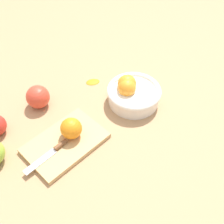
{
  "coord_description": "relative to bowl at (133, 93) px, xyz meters",
  "views": [
    {
      "loc": [
        0.47,
        0.44,
        0.74
      ],
      "look_at": [
        -0.06,
        0.11,
        0.04
      ],
      "focal_mm": 45.97,
      "sensor_mm": 36.0,
      "label": 1
    }
  ],
  "objects": [
    {
      "name": "cutting_board",
      "position": [
        0.28,
        -0.08,
        -0.03
      ],
      "size": [
        0.27,
        0.21,
        0.02
      ],
      "primitive_type": "cube",
      "rotation": [
        0.0,
        0.0,
        -0.22
      ],
      "color": "tan",
      "rests_on": "ground_plane"
    },
    {
      "name": "knife",
      "position": [
        0.33,
        -0.09,
        -0.02
      ],
      "size": [
        0.16,
        0.05,
        0.01
      ],
      "color": "silver",
      "rests_on": "cutting_board"
    },
    {
      "name": "apple_front_center",
      "position": [
        0.19,
        -0.27,
        0.0
      ],
      "size": [
        0.08,
        0.08,
        0.08
      ],
      "primitive_type": "sphere",
      "color": "#D6422D",
      "rests_on": "ground_plane"
    },
    {
      "name": "orange_on_board",
      "position": [
        0.25,
        -0.08,
        0.01
      ],
      "size": [
        0.07,
        0.07,
        0.07
      ],
      "primitive_type": "sphere",
      "color": "orange",
      "rests_on": "cutting_board"
    },
    {
      "name": "citrus_peel",
      "position": [
        -0.01,
        -0.18,
        -0.04
      ],
      "size": [
        0.06,
        0.06,
        0.01
      ],
      "primitive_type": "ellipsoid",
      "rotation": [
        0.0,
        0.0,
        2.42
      ],
      "color": "orange",
      "rests_on": "ground_plane"
    },
    {
      "name": "bowl",
      "position": [
        0.0,
        0.0,
        0.0
      ],
      "size": [
        0.19,
        0.19,
        0.1
      ],
      "color": "white",
      "rests_on": "ground_plane"
    },
    {
      "name": "ground_plane",
      "position": [
        0.18,
        -0.12,
        -0.04
      ],
      "size": [
        2.4,
        2.4,
        0.0
      ],
      "primitive_type": "plane",
      "color": "tan"
    }
  ]
}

